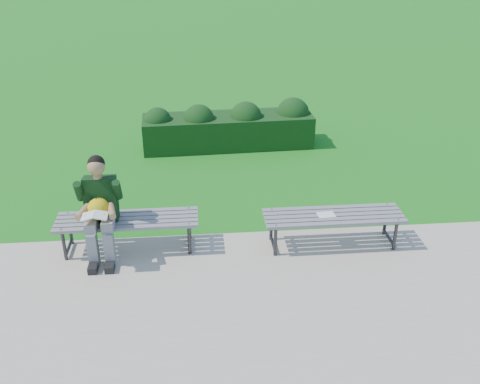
# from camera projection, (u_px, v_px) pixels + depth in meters

# --- Properties ---
(ground) EXTENTS (80.00, 80.00, 0.00)m
(ground) POSITION_uv_depth(u_px,v_px,m) (222.00, 235.00, 7.34)
(ground) COLOR #3A731F
(ground) RESTS_ON ground
(walkway) EXTENTS (30.00, 3.50, 0.02)m
(walkway) POSITION_uv_depth(u_px,v_px,m) (231.00, 318.00, 5.78)
(walkway) COLOR #B7AF97
(walkway) RESTS_ON ground
(hedge) EXTENTS (3.21, 0.94, 0.88)m
(hedge) POSITION_uv_depth(u_px,v_px,m) (231.00, 127.00, 10.09)
(hedge) COLOR #143710
(hedge) RESTS_ON ground
(bench_left) EXTENTS (1.80, 0.50, 0.46)m
(bench_left) POSITION_uv_depth(u_px,v_px,m) (127.00, 222.00, 6.81)
(bench_left) COLOR gray
(bench_left) RESTS_ON walkway
(bench_right) EXTENTS (1.80, 0.50, 0.46)m
(bench_right) POSITION_uv_depth(u_px,v_px,m) (333.00, 218.00, 6.90)
(bench_right) COLOR gray
(bench_right) RESTS_ON walkway
(seated_boy) EXTENTS (0.56, 0.76, 1.31)m
(seated_boy) POSITION_uv_depth(u_px,v_px,m) (100.00, 206.00, 6.57)
(seated_boy) COLOR slate
(seated_boy) RESTS_ON walkway
(paper_sheet) EXTENTS (0.23, 0.18, 0.01)m
(paper_sheet) POSITION_uv_depth(u_px,v_px,m) (326.00, 215.00, 6.87)
(paper_sheet) COLOR white
(paper_sheet) RESTS_ON bench_right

